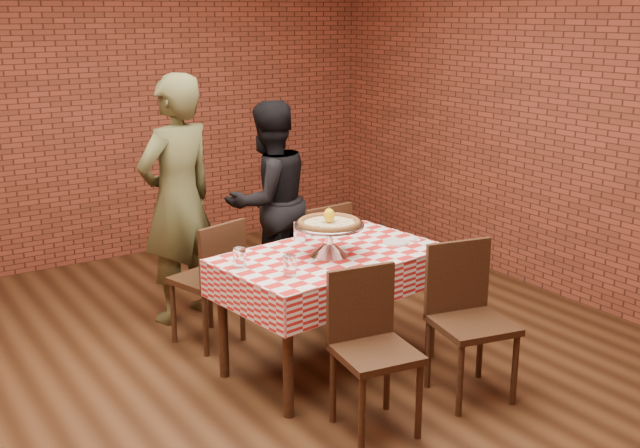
% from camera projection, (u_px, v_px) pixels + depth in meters
% --- Properties ---
extents(ground, '(6.00, 6.00, 0.00)m').
position_uv_depth(ground, '(265.00, 392.00, 4.54)').
color(ground, black).
rests_on(ground, ground).
extents(back_wall, '(5.50, 0.00, 5.50)m').
position_uv_depth(back_wall, '(91.00, 99.00, 6.56)').
color(back_wall, brown).
rests_on(back_wall, ground).
extents(table, '(1.43, 0.96, 0.75)m').
position_uv_depth(table, '(330.00, 311.00, 4.77)').
color(table, '#3E2718').
rests_on(table, ground).
extents(tablecloth, '(1.47, 1.00, 0.23)m').
position_uv_depth(tablecloth, '(330.00, 271.00, 4.70)').
color(tablecloth, red).
rests_on(tablecloth, table).
extents(pizza_stand, '(0.45, 0.45, 0.19)m').
position_uv_depth(pizza_stand, '(329.00, 240.00, 4.60)').
color(pizza_stand, silver).
rests_on(pizza_stand, tablecloth).
extents(pizza, '(0.39, 0.39, 0.03)m').
position_uv_depth(pizza, '(329.00, 224.00, 4.57)').
color(pizza, beige).
rests_on(pizza, pizza_stand).
extents(lemon, '(0.07, 0.07, 0.09)m').
position_uv_depth(lemon, '(329.00, 216.00, 4.56)').
color(lemon, yellow).
rests_on(lemon, pizza).
extents(water_glass_left, '(0.08, 0.08, 0.12)m').
position_uv_depth(water_glass_left, '(290.00, 265.00, 4.26)').
color(water_glass_left, white).
rests_on(water_glass_left, tablecloth).
extents(water_glass_right, '(0.08, 0.08, 0.12)m').
position_uv_depth(water_glass_right, '(240.00, 258.00, 4.39)').
color(water_glass_right, white).
rests_on(water_glass_right, tablecloth).
extents(side_plate, '(0.18, 0.18, 0.01)m').
position_uv_depth(side_plate, '(396.00, 242.00, 4.86)').
color(side_plate, white).
rests_on(side_plate, tablecloth).
extents(sweetener_packet_a, '(0.06, 0.06, 0.00)m').
position_uv_depth(sweetener_packet_a, '(418.00, 240.00, 4.92)').
color(sweetener_packet_a, white).
rests_on(sweetener_packet_a, tablecloth).
extents(sweetener_packet_b, '(0.06, 0.05, 0.00)m').
position_uv_depth(sweetener_packet_b, '(413.00, 240.00, 4.93)').
color(sweetener_packet_b, white).
rests_on(sweetener_packet_b, tablecloth).
extents(condiment_caddy, '(0.12, 0.11, 0.13)m').
position_uv_depth(condiment_caddy, '(302.00, 230.00, 4.91)').
color(condiment_caddy, silver).
rests_on(condiment_caddy, tablecloth).
extents(chair_near_left, '(0.45, 0.45, 0.88)m').
position_uv_depth(chair_near_left, '(376.00, 355.00, 4.01)').
color(chair_near_left, '#3E2718').
rests_on(chair_near_left, ground).
extents(chair_near_right, '(0.50, 0.50, 0.90)m').
position_uv_depth(chair_near_right, '(473.00, 325.00, 4.38)').
color(chair_near_right, '#3E2718').
rests_on(chair_near_right, ground).
extents(chair_far_left, '(0.48, 0.48, 0.87)m').
position_uv_depth(chair_far_left, '(207.00, 282.00, 5.12)').
color(chair_far_left, '#3E2718').
rests_on(chair_far_left, ground).
extents(chair_far_right, '(0.42, 0.42, 0.87)m').
position_uv_depth(chair_far_right, '(314.00, 259.00, 5.58)').
color(chair_far_right, '#3E2718').
rests_on(chair_far_right, ground).
extents(diner_olive, '(0.75, 0.60, 1.78)m').
position_uv_depth(diner_olive, '(178.00, 200.00, 5.41)').
color(diner_olive, '#4B4D2B').
rests_on(diner_olive, ground).
extents(diner_black, '(0.82, 0.67, 1.54)m').
position_uv_depth(diner_black, '(269.00, 201.00, 5.87)').
color(diner_black, black).
rests_on(diner_black, ground).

